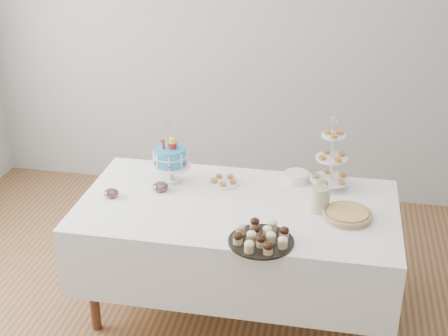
% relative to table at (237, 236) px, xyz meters
% --- Properties ---
extents(walls, '(5.04, 4.04, 2.70)m').
position_rel_table_xyz_m(walls, '(0.00, -0.30, 0.81)').
color(walls, '#A8ABAE').
rests_on(walls, floor).
extents(table, '(1.92, 1.02, 0.77)m').
position_rel_table_xyz_m(table, '(0.00, 0.00, 0.00)').
color(table, white).
rests_on(table, floor).
extents(birthday_cake, '(0.26, 0.26, 0.40)m').
position_rel_table_xyz_m(birthday_cake, '(-0.48, 0.22, 0.34)').
color(birthday_cake, white).
rests_on(birthday_cake, table).
extents(cupcake_tray, '(0.36, 0.36, 0.08)m').
position_rel_table_xyz_m(cupcake_tray, '(0.20, -0.40, 0.27)').
color(cupcake_tray, black).
rests_on(cupcake_tray, table).
extents(pie, '(0.29, 0.29, 0.05)m').
position_rel_table_xyz_m(pie, '(0.65, -0.05, 0.25)').
color(pie, tan).
rests_on(pie, table).
extents(tiered_stand, '(0.25, 0.25, 0.48)m').
position_rel_table_xyz_m(tiered_stand, '(0.54, 0.34, 0.43)').
color(tiered_stand, silver).
rests_on(tiered_stand, table).
extents(plate_stack, '(0.16, 0.16, 0.06)m').
position_rel_table_xyz_m(plate_stack, '(0.32, 0.37, 0.26)').
color(plate_stack, white).
rests_on(plate_stack, table).
extents(pastry_plate, '(0.22, 0.22, 0.03)m').
position_rel_table_xyz_m(pastry_plate, '(-0.13, 0.26, 0.24)').
color(pastry_plate, white).
rests_on(pastry_plate, table).
extents(jam_bowl_a, '(0.09, 0.09, 0.05)m').
position_rel_table_xyz_m(jam_bowl_a, '(-0.78, -0.06, 0.25)').
color(jam_bowl_a, silver).
rests_on(jam_bowl_a, table).
extents(jam_bowl_b, '(0.10, 0.10, 0.06)m').
position_rel_table_xyz_m(jam_bowl_b, '(-0.50, 0.08, 0.26)').
color(jam_bowl_b, silver).
rests_on(jam_bowl_b, table).
extents(utensil_pitcher, '(0.11, 0.11, 0.24)m').
position_rel_table_xyz_m(utensil_pitcher, '(0.49, 0.01, 0.31)').
color(utensil_pitcher, beige).
rests_on(utensil_pitcher, table).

